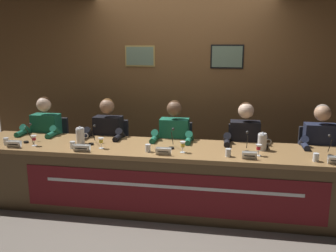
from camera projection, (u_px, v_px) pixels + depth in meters
name	position (u px, v px, depth m)	size (l,w,h in m)	color
ground_plane	(168.00, 207.00, 4.38)	(12.00, 12.00, 0.00)	#70665B
wall_back_panelled	(183.00, 85.00, 5.31)	(5.87, 0.14, 2.60)	brown
conference_table	(166.00, 169.00, 4.15)	(4.67, 0.83, 0.74)	olive
chair_far_left	(52.00, 151.00, 5.15)	(0.44, 0.44, 0.88)	black
panelist_far_left	(44.00, 136.00, 4.90)	(0.51, 0.48, 1.21)	black
nameplate_far_left	(14.00, 144.00, 4.20)	(0.18, 0.06, 0.08)	white
juice_glass_far_left	(34.00, 139.00, 4.26)	(0.06, 0.06, 0.12)	white
water_cup_far_left	(6.00, 142.00, 4.31)	(0.06, 0.06, 0.08)	silver
microphone_far_left	(27.00, 136.00, 4.43)	(0.06, 0.17, 0.22)	black
chair_left	(112.00, 154.00, 5.01)	(0.44, 0.44, 0.88)	black
panelist_left	(107.00, 138.00, 4.75)	(0.51, 0.48, 1.21)	black
nameplate_left	(82.00, 148.00, 4.05)	(0.19, 0.06, 0.08)	white
juice_glass_left	(101.00, 141.00, 4.15)	(0.06, 0.06, 0.12)	white
water_cup_left	(73.00, 145.00, 4.15)	(0.06, 0.06, 0.08)	silver
microphone_left	(92.00, 138.00, 4.34)	(0.06, 0.17, 0.22)	black
chair_center	(176.00, 158.00, 4.86)	(0.44, 0.44, 0.88)	black
panelist_center	(173.00, 141.00, 4.61)	(0.51, 0.48, 1.21)	black
nameplate_center	(163.00, 151.00, 3.93)	(0.17, 0.06, 0.08)	white
juice_glass_center	(183.00, 145.00, 4.00)	(0.06, 0.06, 0.12)	white
water_cup_center	(148.00, 148.00, 4.04)	(0.06, 0.06, 0.08)	silver
microphone_center	(172.00, 142.00, 4.18)	(0.06, 0.17, 0.22)	black
chair_right	(243.00, 161.00, 4.72)	(0.44, 0.44, 0.88)	black
panelist_right	(245.00, 145.00, 4.46)	(0.51, 0.48, 1.21)	black
nameplate_right	(249.00, 155.00, 3.78)	(0.15, 0.06, 0.08)	white
juice_glass_right	(259.00, 148.00, 3.89)	(0.06, 0.06, 0.12)	white
water_cup_right	(228.00, 153.00, 3.87)	(0.06, 0.06, 0.08)	silver
microphone_right	(247.00, 145.00, 4.03)	(0.06, 0.17, 0.22)	black
chair_far_right	(315.00, 165.00, 4.57)	(0.44, 0.44, 0.88)	black
panelist_far_right	(320.00, 148.00, 4.32)	(0.51, 0.48, 1.21)	black
nameplate_far_right	(336.00, 160.00, 3.63)	(0.16, 0.06, 0.08)	white
water_cup_far_right	(316.00, 158.00, 3.71)	(0.06, 0.06, 0.08)	silver
microphone_far_right	(330.00, 149.00, 3.88)	(0.06, 0.17, 0.22)	black
water_pitcher_left_side	(80.00, 136.00, 4.35)	(0.15, 0.10, 0.21)	silver
water_pitcher_right_side	(262.00, 142.00, 4.09)	(0.15, 0.10, 0.21)	silver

